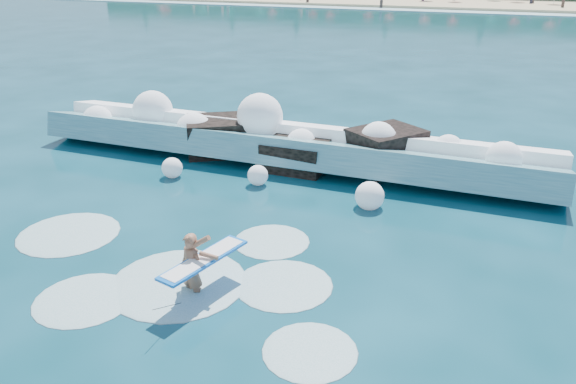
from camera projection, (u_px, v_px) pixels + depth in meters
ground at (196, 262)px, 12.90m from camera, size 200.00×200.00×0.00m
beach at (473, 4)px, 79.72m from camera, size 140.00×20.00×0.40m
wet_band at (466, 11)px, 70.35m from camera, size 140.00×5.00×0.08m
breaking_wave at (283, 145)px, 19.15m from camera, size 17.78×2.78×1.53m
rock_cluster at (293, 147)px, 19.14m from camera, size 8.69×3.38×1.54m
surfer_with_board at (194, 268)px, 11.52m from camera, size 1.13×2.83×1.61m
wave_spray at (251, 129)px, 19.24m from camera, size 15.47×4.29×2.25m
surf_foam at (170, 272)px, 12.49m from camera, size 9.36×5.72×0.15m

